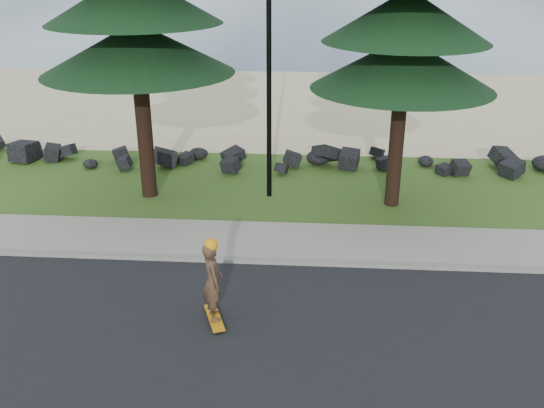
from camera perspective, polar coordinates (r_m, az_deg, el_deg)
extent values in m
plane|color=#395C1C|center=(14.84, -1.17, -3.90)|extent=(160.00, 160.00, 0.00)
cube|color=black|center=(11.04, -3.29, -14.52)|extent=(160.00, 7.00, 0.02)
cube|color=gray|center=(14.03, -1.50, -5.39)|extent=(160.00, 0.20, 0.10)
cube|color=gray|center=(15.00, -1.11, -3.41)|extent=(160.00, 2.00, 0.08)
cube|color=tan|center=(28.49, 1.42, 9.49)|extent=(160.00, 15.00, 0.01)
cube|color=#3B5B71|center=(64.52, 2.99, 17.18)|extent=(160.00, 58.00, 0.01)
cylinder|color=black|center=(16.63, -0.29, 13.66)|extent=(0.14, 0.14, 8.00)
cube|color=orange|center=(12.02, -5.45, -10.59)|extent=(0.55, 0.98, 0.03)
imported|color=#4D3423|center=(11.59, -5.60, -7.25)|extent=(0.56, 0.68, 1.60)
sphere|color=orange|center=(11.22, -5.75, -3.87)|extent=(0.26, 0.26, 0.26)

